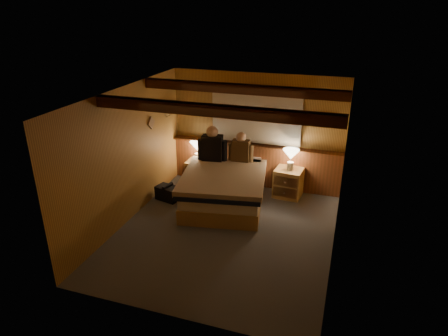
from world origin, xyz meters
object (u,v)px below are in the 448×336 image
at_px(nightstand_right, 288,183).
at_px(lamp_right, 291,156).
at_px(nightstand_left, 198,172).
at_px(person_left, 212,146).
at_px(person_right, 241,149).
at_px(bed, 224,188).
at_px(lamp_left, 198,147).
at_px(duffel_bag, 168,193).

xyz_separation_m(nightstand_right, lamp_right, (0.02, -0.01, 0.59)).
bearing_deg(nightstand_left, person_left, -26.66).
distance_m(person_left, person_right, 0.58).
xyz_separation_m(bed, nightstand_left, (-0.86, 0.77, -0.10)).
relative_size(lamp_left, duffel_bag, 0.83).
xyz_separation_m(lamp_left, person_left, (0.43, -0.27, 0.17)).
distance_m(bed, lamp_left, 1.27).
relative_size(bed, nightstand_right, 3.75).
relative_size(nightstand_right, lamp_right, 1.38).
bearing_deg(nightstand_right, bed, -141.26).
height_order(nightstand_left, lamp_left, lamp_left).
distance_m(nightstand_right, lamp_right, 0.59).
bearing_deg(person_right, nightstand_right, -1.53).
height_order(nightstand_right, person_right, person_right).
relative_size(lamp_left, lamp_right, 1.00).
height_order(bed, lamp_left, lamp_left).
relative_size(bed, nightstand_left, 4.38).
height_order(nightstand_right, lamp_left, lamp_left).
xyz_separation_m(bed, lamp_left, (-0.87, 0.81, 0.45)).
relative_size(nightstand_left, person_left, 0.67).
bearing_deg(duffel_bag, bed, 23.25).
xyz_separation_m(lamp_right, person_left, (-1.58, -0.18, 0.08)).
xyz_separation_m(nightstand_right, person_left, (-1.56, -0.19, 0.68)).
height_order(lamp_left, person_right, person_right).
bearing_deg(person_right, nightstand_left, 170.95).
height_order(nightstand_left, person_left, person_left).
distance_m(bed, person_left, 0.93).
bearing_deg(bed, nightstand_left, 128.31).
height_order(nightstand_right, lamp_right, lamp_right).
bearing_deg(person_left, bed, -60.13).
distance_m(nightstand_right, duffel_bag, 2.44).
xyz_separation_m(nightstand_left, lamp_right, (2.00, -0.04, 0.63)).
distance_m(nightstand_left, person_right, 1.20).
xyz_separation_m(bed, person_left, (-0.44, 0.55, 0.62)).
bearing_deg(bed, lamp_left, 126.89).
bearing_deg(lamp_left, duffel_bag, -104.93).
bearing_deg(duffel_bag, nightstand_right, 36.37).
height_order(nightstand_left, person_right, person_right).
height_order(bed, nightstand_left, bed).
distance_m(nightstand_left, person_left, 0.87).
bearing_deg(bed, person_right, 69.47).
bearing_deg(bed, nightstand_right, 23.17).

